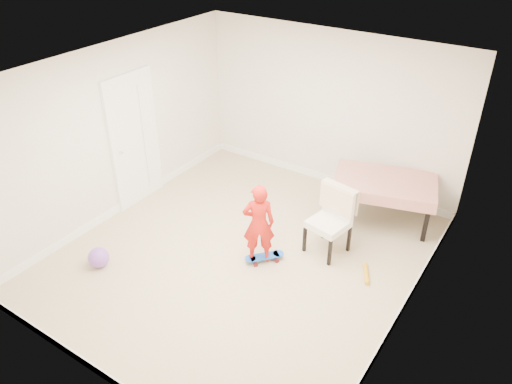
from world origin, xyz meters
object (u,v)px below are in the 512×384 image
Objects in this scene: dining_chair at (328,222)px; balloon at (99,258)px; dining_table at (382,200)px; child at (259,226)px; skateboard at (264,258)px.

dining_chair reaches higher than balloon.
dining_table is 1.28× the size of child.
child reaches higher than skateboard.
child is at bearing 163.12° from skateboard.
dining_chair is 3.51× the size of balloon.
skateboard is 2.23m from balloon.
balloon is (-1.80, -1.32, 0.10)m from skateboard.
skateboard is (-0.60, -0.66, -0.45)m from dining_chair.
dining_chair is at bearing 39.59° from balloon.
balloon is at bearing -146.78° from dining_table.
child is at bearing -122.28° from dining_chair.
balloon is at bearing -129.24° from dining_chair.
dining_table is at bearing -154.13° from child.
dining_chair is 3.13m from balloon.
balloon is at bearing 0.36° from child.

